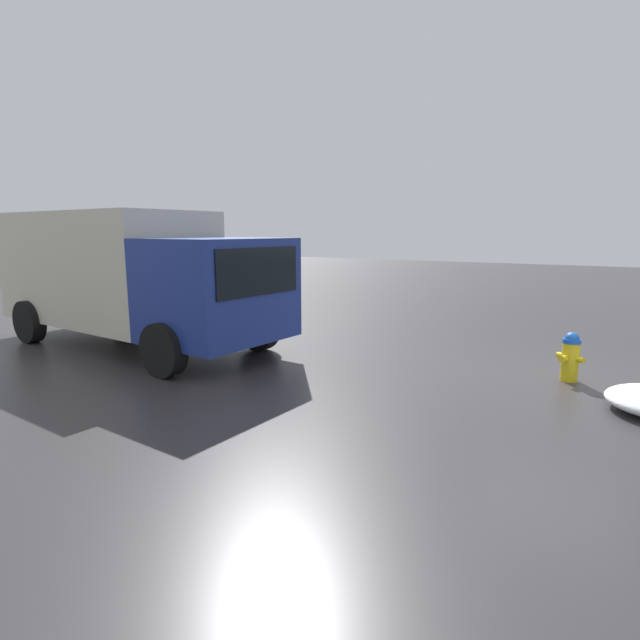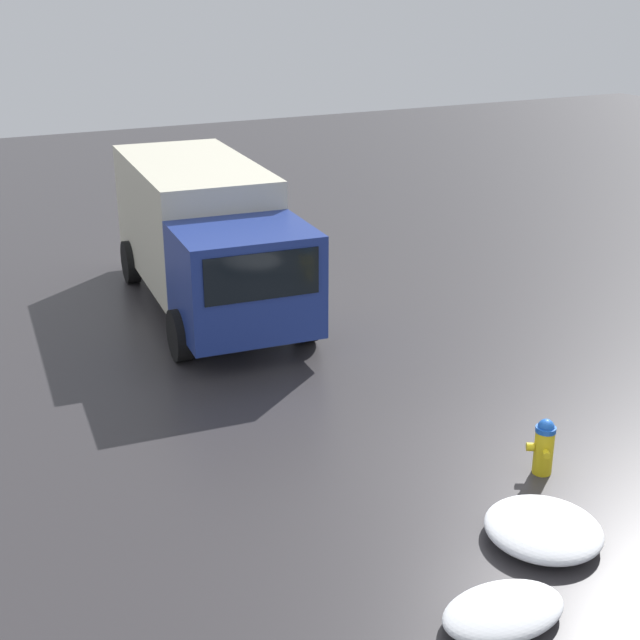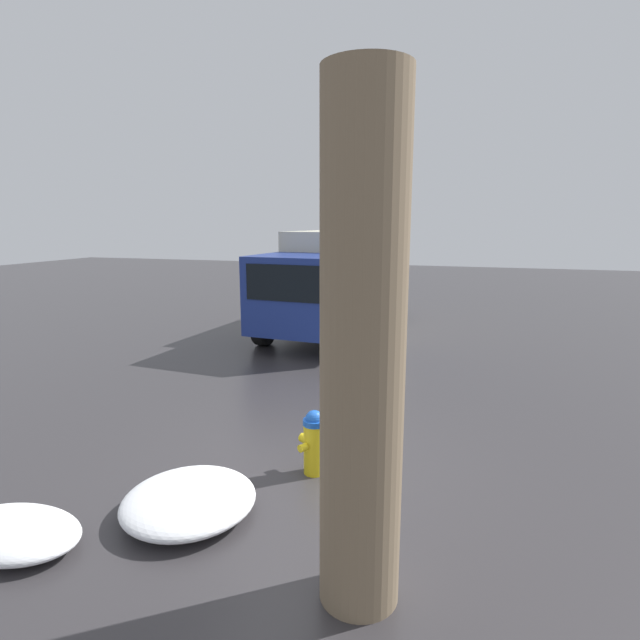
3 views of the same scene
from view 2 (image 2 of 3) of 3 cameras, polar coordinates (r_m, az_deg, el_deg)
The scene contains 5 objects.
ground_plane at distance 12.34m, azimuth 13.98°, elevation -9.45°, with size 60.00×60.00×0.00m, color #333033.
fire_hydrant at distance 12.15m, azimuth 14.13°, elevation -7.80°, with size 0.44×0.38×0.79m.
delivery_truck at distance 17.46m, azimuth -7.35°, elevation 5.58°, with size 6.87×2.96×2.73m.
snow_pile_by_hydrant at distance 9.71m, azimuth 11.66°, elevation -17.79°, with size 0.87×1.38×0.26m.
snow_pile_curbside at distance 10.96m, azimuth 14.10°, elevation -12.83°, with size 1.39×1.36×0.30m.
Camera 2 is at (-7.93, 7.16, 6.18)m, focal length 50.00 mm.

